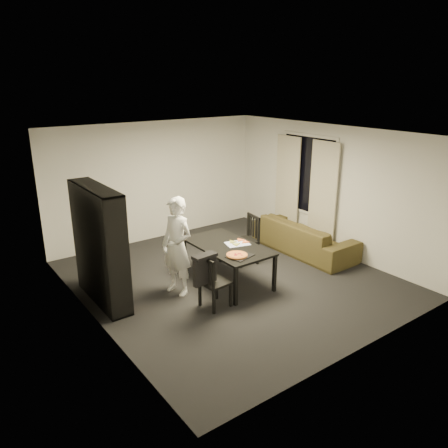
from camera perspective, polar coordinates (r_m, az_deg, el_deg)
room at (r=7.50m, az=1.03°, el=1.85°), size 5.01×5.51×2.61m
window_pane at (r=9.51m, az=10.91°, el=6.33°), size 0.02×1.40×1.60m
window_frame at (r=9.51m, az=10.88°, el=6.33°), size 0.03×1.52×1.72m
curtain_left at (r=9.19m, az=12.76°, el=3.55°), size 0.03×0.70×2.25m
curtain_right at (r=9.88m, az=8.25°, el=4.84°), size 0.03×0.70×2.25m
bookshelf at (r=7.15m, az=-15.93°, el=-2.72°), size 0.35×1.50×1.90m
dining_table at (r=7.63m, az=0.44°, el=-3.21°), size 0.92×1.65×0.69m
chair_left at (r=6.81m, az=-1.71°, el=-7.20°), size 0.44×0.44×0.87m
chair_right at (r=8.50m, az=3.23°, el=-1.55°), size 0.49×0.49×0.95m
draped_jacket at (r=6.65m, az=-2.52°, el=-5.75°), size 0.41×0.20×0.48m
person at (r=7.21m, az=-6.15°, el=-2.93°), size 0.55×0.69×1.66m
baking_tray at (r=7.15m, az=2.11°, el=-4.19°), size 0.47×0.41×0.01m
pepperoni_pizza at (r=7.13m, az=1.70°, el=-4.06°), size 0.35×0.35×0.03m
kitchen_towel at (r=7.67m, az=1.75°, el=-2.59°), size 0.46×0.39×0.01m
pizza_slices at (r=7.72m, az=1.86°, el=-2.36°), size 0.46×0.43×0.01m
sofa at (r=9.20m, az=10.39°, el=-1.60°), size 0.90×2.29×0.67m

